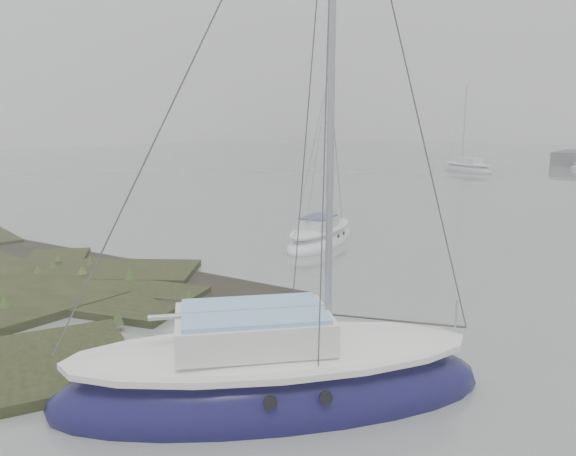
% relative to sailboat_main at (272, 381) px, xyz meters
% --- Properties ---
extents(ground, '(160.00, 160.00, 0.00)m').
position_rel_sailboat_main_xyz_m(ground, '(-4.70, 29.01, -0.34)').
color(ground, gray).
rests_on(ground, ground).
extents(sailboat_main, '(7.07, 7.43, 10.91)m').
position_rel_sailboat_main_xyz_m(sailboat_main, '(0.00, 0.00, 0.00)').
color(sailboat_main, '#100D3C').
rests_on(sailboat_main, ground).
extents(sailboat_white, '(2.71, 5.39, 7.28)m').
position_rel_sailboat_main_xyz_m(sailboat_white, '(-6.53, 11.01, -0.11)').
color(sailboat_white, white).
rests_on(sailboat_white, ground).
extents(sailboat_far_a, '(6.24, 4.55, 8.48)m').
position_rel_sailboat_main_xyz_m(sailboat_far_a, '(-13.10, 44.97, -0.08)').
color(sailboat_far_a, '#AAADB3').
rests_on(sailboat_far_a, ground).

